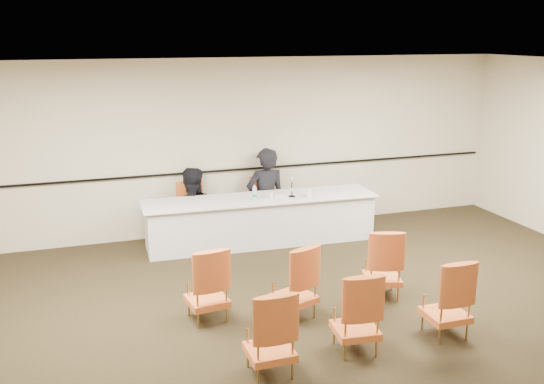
% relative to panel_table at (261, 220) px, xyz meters
% --- Properties ---
extents(floor, '(10.00, 10.00, 0.00)m').
position_rel_panel_table_xyz_m(floor, '(-0.19, -3.20, -0.39)').
color(floor, black).
rests_on(floor, ground).
extents(ceiling, '(10.00, 10.00, 0.00)m').
position_rel_panel_table_xyz_m(ceiling, '(-0.19, -3.20, 2.61)').
color(ceiling, silver).
rests_on(ceiling, ground).
extents(wall_back, '(10.00, 0.04, 3.00)m').
position_rel_panel_table_xyz_m(wall_back, '(-0.19, 0.80, 1.11)').
color(wall_back, beige).
rests_on(wall_back, ground).
extents(wall_rail, '(9.80, 0.04, 0.03)m').
position_rel_panel_table_xyz_m(wall_rail, '(-0.19, 0.76, 0.71)').
color(wall_rail, black).
rests_on(wall_rail, wall_back).
extents(panel_table, '(3.89, 1.04, 0.77)m').
position_rel_panel_table_xyz_m(panel_table, '(0.00, 0.00, 0.00)').
color(panel_table, silver).
rests_on(panel_table, ground).
extents(panelist_main, '(0.72, 0.49, 1.93)m').
position_rel_panel_table_xyz_m(panelist_main, '(0.27, 0.56, 0.14)').
color(panelist_main, black).
rests_on(panelist_main, ground).
extents(panelist_main_chair, '(0.52, 0.52, 0.95)m').
position_rel_panel_table_xyz_m(panelist_main_chair, '(0.27, 0.56, 0.09)').
color(panelist_main_chair, '#BA5221').
rests_on(panelist_main_chair, ground).
extents(panelist_second, '(0.94, 0.77, 1.78)m').
position_rel_panel_table_xyz_m(panelist_second, '(-1.04, 0.61, -0.05)').
color(panelist_second, black).
rests_on(panelist_second, ground).
extents(panelist_second_chair, '(0.52, 0.52, 0.95)m').
position_rel_panel_table_xyz_m(panelist_second_chair, '(-1.04, 0.61, 0.09)').
color(panelist_second_chair, '#BA5221').
rests_on(panelist_second_chair, ground).
extents(papers, '(0.35, 0.29, 0.00)m').
position_rel_panel_table_xyz_m(papers, '(0.39, -0.05, 0.39)').
color(papers, white).
rests_on(papers, panel_table).
extents(microphone, '(0.17, 0.24, 0.31)m').
position_rel_panel_table_xyz_m(microphone, '(0.50, -0.12, 0.54)').
color(microphone, black).
rests_on(microphone, panel_table).
extents(water_bottle, '(0.09, 0.09, 0.23)m').
position_rel_panel_table_xyz_m(water_bottle, '(-0.12, -0.06, 0.50)').
color(water_bottle, teal).
rests_on(water_bottle, panel_table).
extents(drinking_glass, '(0.08, 0.08, 0.10)m').
position_rel_panel_table_xyz_m(drinking_glass, '(0.17, -0.05, 0.44)').
color(drinking_glass, silver).
rests_on(drinking_glass, panel_table).
extents(coffee_cup, '(0.10, 0.10, 0.12)m').
position_rel_panel_table_xyz_m(coffee_cup, '(0.78, -0.19, 0.45)').
color(coffee_cup, white).
rests_on(coffee_cup, panel_table).
extents(aud_chair_front_left, '(0.56, 0.56, 0.95)m').
position_rel_panel_table_xyz_m(aud_chair_front_left, '(-1.46, -2.47, 0.09)').
color(aud_chair_front_left, '#BA5221').
rests_on(aud_chair_front_left, ground).
extents(aud_chair_front_mid, '(0.64, 0.64, 0.95)m').
position_rel_panel_table_xyz_m(aud_chair_front_mid, '(-0.44, -2.74, 0.09)').
color(aud_chair_front_mid, '#BA5221').
rests_on(aud_chair_front_mid, ground).
extents(aud_chair_front_right, '(0.62, 0.62, 0.95)m').
position_rel_panel_table_xyz_m(aud_chair_front_right, '(0.88, -2.54, 0.09)').
color(aud_chair_front_right, '#BA5221').
rests_on(aud_chair_front_right, ground).
extents(aud_chair_back_left, '(0.50, 0.50, 0.95)m').
position_rel_panel_table_xyz_m(aud_chair_back_left, '(-1.13, -3.86, 0.09)').
color(aud_chair_back_left, '#BA5221').
rests_on(aud_chair_back_left, ground).
extents(aud_chair_back_mid, '(0.55, 0.55, 0.95)m').
position_rel_panel_table_xyz_m(aud_chair_back_mid, '(-0.09, -3.72, 0.09)').
color(aud_chair_back_mid, '#BA5221').
rests_on(aud_chair_back_mid, ground).
extents(aud_chair_back_right, '(0.50, 0.50, 0.95)m').
position_rel_panel_table_xyz_m(aud_chair_back_right, '(1.06, -3.72, 0.09)').
color(aud_chair_back_right, '#BA5221').
rests_on(aud_chair_back_right, ground).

